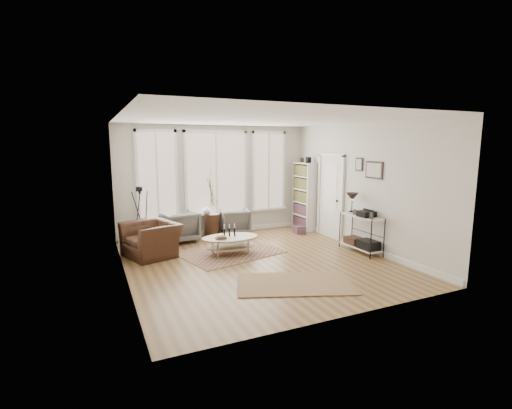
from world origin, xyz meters
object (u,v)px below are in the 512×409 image
coffee_table (230,241)px  armchair_right (235,222)px  armchair_left (179,227)px  side_table (212,206)px  accent_chair (151,239)px  low_shelf (361,230)px  bookcase (304,196)px

coffee_table → armchair_right: 1.87m
armchair_left → side_table: bearing=-179.9°
coffee_table → accent_chair: bearing=159.4°
coffee_table → low_shelf: bearing=-20.8°
bookcase → armchair_left: bearing=178.8°
coffee_table → accent_chair: size_ratio=1.14×
armchair_left → armchair_right: armchair_left is taller
low_shelf → armchair_left: low_shelf is taller
bookcase → armchair_right: (-2.03, 0.22, -0.61)m
armchair_right → armchair_left: bearing=14.2°
low_shelf → side_table: bearing=133.9°
low_shelf → side_table: 3.79m
low_shelf → side_table: size_ratio=0.76×
low_shelf → accent_chair: low_shelf is taller
armchair_left → low_shelf: bearing=135.6°
armchair_left → armchair_right: 1.54m
armchair_right → coffee_table: bearing=74.4°
armchair_right → accent_chair: 2.61m
armchair_right → side_table: side_table is taller
armchair_right → side_table: (-0.65, -0.02, 0.48)m
bookcase → armchair_left: bookcase is taller
bookcase → accent_chair: bearing=-168.7°
low_shelf → coffee_table: size_ratio=1.02×
coffee_table → side_table: side_table is taller
side_table → accent_chair: side_table is taller
low_shelf → armchair_left: (-3.51, 2.59, -0.13)m
armchair_left → armchair_right: bearing=177.6°
low_shelf → armchair_right: 3.38m
bookcase → low_shelf: size_ratio=1.58×
armchair_right → accent_chair: bearing=33.7°
low_shelf → armchair_right: low_shelf is taller
coffee_table → side_table: bearing=85.7°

